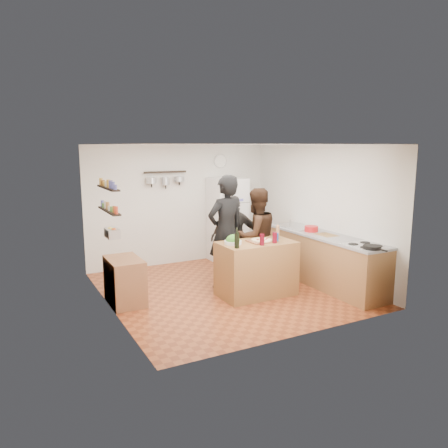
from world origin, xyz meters
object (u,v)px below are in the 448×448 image
red_bowl (311,229)px  side_table (125,281)px  person_back (235,237)px  pepper_mill (278,233)px  person_left (226,232)px  skillet (372,247)px  person_center (256,237)px  prep_island (256,269)px  counter_run (324,260)px  wine_bottle (237,241)px  fridge (227,220)px  salad_bowl (233,242)px  wall_clock (220,161)px  salt_canister (276,237)px

red_bowl → side_table: size_ratio=0.31×
person_back → pepper_mill: bearing=122.1°
person_left → skillet: 2.43m
person_center → red_bowl: 1.06m
prep_island → red_bowl: (1.33, 0.24, 0.52)m
red_bowl → prep_island: bearing=-169.6°
prep_island → counter_run: prep_island is taller
wine_bottle → red_bowl: (1.83, 0.46, -0.06)m
pepper_mill → person_center: person_center is taller
fridge → side_table: bearing=-149.6°
fridge → person_back: bearing=-111.7°
prep_island → salad_bowl: (-0.42, 0.05, 0.48)m
person_left → red_bowl: (1.58, -0.37, -0.02)m
pepper_mill → counter_run: 1.10m
pepper_mill → fridge: bearing=85.1°
salad_bowl → wine_bottle: (-0.08, -0.27, 0.09)m
prep_island → fridge: size_ratio=0.69×
counter_run → wall_clock: (-0.75, 2.63, 1.70)m
pepper_mill → person_left: bearing=141.3°
skillet → person_back: bearing=115.9°
person_center → skillet: 2.05m
salad_bowl → person_left: (0.17, 0.56, 0.06)m
counter_run → red_bowl: (-0.05, 0.33, 0.52)m
wine_bottle → salt_canister: bearing=7.1°
salad_bowl → person_left: person_left is taller
prep_island → salt_canister: bearing=-21.8°
pepper_mill → person_back: 1.05m
person_back → fridge: size_ratio=0.87×
counter_run → wine_bottle: bearing=-176.1°
prep_island → counter_run: size_ratio=0.48×
person_back → skillet: (1.12, -2.31, 0.16)m
salad_bowl → pepper_mill: bearing=-0.0°
wall_clock → person_back: bearing=-107.3°
wine_bottle → wall_clock: bearing=67.7°
salt_canister → red_bowl: (1.03, 0.36, -0.01)m
side_table → red_bowl: bearing=-6.5°
person_left → person_back: 0.63m
person_left → skillet: person_left is taller
pepper_mill → counter_run: (0.93, -0.14, -0.56)m
wall_clock → skillet: bearing=-80.3°
red_bowl → fridge: size_ratio=0.14×
person_back → fridge: (0.47, 1.18, 0.12)m
red_bowl → wine_bottle: bearing=-165.8°
counter_run → skillet: size_ratio=9.56×
person_back → red_bowl: bearing=161.9°
skillet → counter_run: bearing=85.2°
salad_bowl → wall_clock: size_ratio=0.94×
red_bowl → fridge: 2.09m
wine_bottle → person_back: (0.66, 1.25, -0.24)m
person_center → wall_clock: 2.40m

